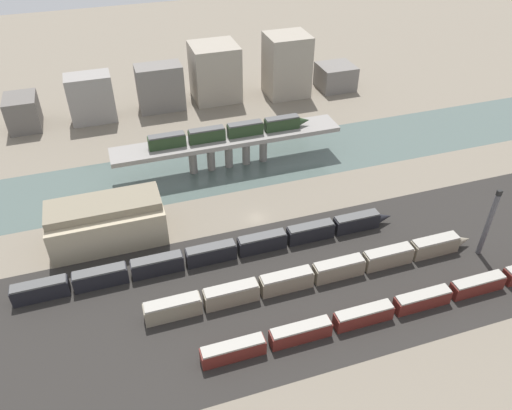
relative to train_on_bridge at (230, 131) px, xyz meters
The scene contains 16 objects.
ground_plane 27.07m from the train_on_bridge, 91.59° to the right, with size 400.00×400.00×0.00m, color #756B5B.
railbed_yard 49.97m from the train_on_bridge, 90.81° to the right, with size 280.00×42.00×0.01m, color #282623.
river_water 10.95m from the train_on_bridge, behind, with size 320.00×25.24×0.01m, color #4C5B56.
bridge 3.46m from the train_on_bridge, behind, with size 62.76×8.60×9.17m.
train_on_bridge is the anchor object (origin of this frame).
train_yard_near 66.33m from the train_on_bridge, 69.58° to the right, with size 92.96×2.65×3.45m.
train_yard_mid 49.90m from the train_on_bridge, 84.29° to the right, with size 73.11×2.97×4.08m.
train_yard_far 39.45m from the train_on_bridge, 110.67° to the right, with size 84.81×2.76×4.05m.
warehouse_building 41.57m from the train_on_bridge, 148.66° to the right, with size 25.31×13.04×10.40m.
signal_tower 67.18m from the train_on_bridge, 50.80° to the right, with size 1.09×1.09×16.98m.
city_block_far_left 69.98m from the train_on_bridge, 142.72° to the left, with size 9.57×11.85×10.29m, color #605B56.
city_block_left 53.38m from the train_on_bridge, 130.37° to the left, with size 13.92×8.39×15.28m, color gray.
city_block_center 44.16m from the train_on_bridge, 106.18° to the left, with size 14.95×8.44×15.08m, color slate.
city_block_right 45.53m from the train_on_bridge, 80.98° to the left, with size 15.55×14.57×18.88m, color gray.
city_block_far_right 51.41m from the train_on_bridge, 51.95° to the left, with size 14.33×12.81×21.11m, color gray.
city_block_tall 64.53m from the train_on_bridge, 38.06° to the left, with size 12.46×11.54×8.59m, color slate.
Camera 1 is at (-29.65, -90.41, 75.20)m, focal length 35.00 mm.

